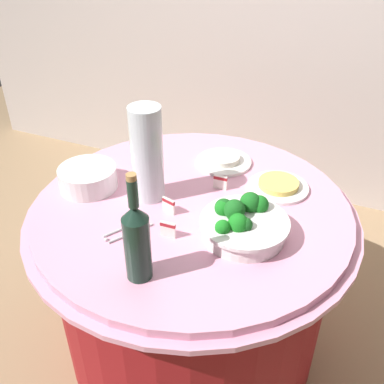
% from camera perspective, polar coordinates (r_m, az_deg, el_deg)
% --- Properties ---
extents(ground_plane, '(6.00, 6.00, 0.00)m').
position_cam_1_polar(ground_plane, '(2.08, -0.00, -18.39)').
color(ground_plane, '#9E7F5B').
extents(buffet_table, '(1.16, 1.16, 0.74)m').
position_cam_1_polar(buffet_table, '(1.79, -0.00, -11.05)').
color(buffet_table, maroon).
rests_on(buffet_table, ground_plane).
extents(broccoli_bowl, '(0.28, 0.28, 0.12)m').
position_cam_1_polar(broccoli_bowl, '(1.41, 6.48, -3.98)').
color(broccoli_bowl, white).
rests_on(broccoli_bowl, buffet_table).
extents(plate_stack, '(0.21, 0.21, 0.08)m').
position_cam_1_polar(plate_stack, '(1.67, -13.13, 1.80)').
color(plate_stack, white).
rests_on(plate_stack, buffet_table).
extents(wine_bottle, '(0.07, 0.07, 0.34)m').
position_cam_1_polar(wine_bottle, '(1.21, -7.14, -6.07)').
color(wine_bottle, '#1B3428').
rests_on(wine_bottle, buffet_table).
extents(decorative_fruit_vase, '(0.11, 0.11, 0.34)m').
position_cam_1_polar(decorative_fruit_vase, '(1.52, -5.72, 4.26)').
color(decorative_fruit_vase, silver).
rests_on(decorative_fruit_vase, buffet_table).
extents(serving_tongs, '(0.12, 0.16, 0.01)m').
position_cam_1_polar(serving_tongs, '(1.45, -8.35, -4.93)').
color(serving_tongs, silver).
rests_on(serving_tongs, buffet_table).
extents(food_plate_noodles, '(0.22, 0.22, 0.03)m').
position_cam_1_polar(food_plate_noodles, '(1.66, 10.96, 0.80)').
color(food_plate_noodles, white).
rests_on(food_plate_noodles, buffet_table).
extents(food_plate_rice, '(0.22, 0.22, 0.03)m').
position_cam_1_polar(food_plate_rice, '(1.79, 4.08, 4.04)').
color(food_plate_rice, white).
rests_on(food_plate_rice, buffet_table).
extents(label_placard_front, '(0.05, 0.02, 0.05)m').
position_cam_1_polar(label_placard_front, '(1.50, -3.00, -1.65)').
color(label_placard_front, white).
rests_on(label_placard_front, buffet_table).
extents(label_placard_mid, '(0.05, 0.01, 0.05)m').
position_cam_1_polar(label_placard_mid, '(1.62, 3.63, 1.34)').
color(label_placard_mid, white).
rests_on(label_placard_mid, buffet_table).
extents(label_placard_rear, '(0.05, 0.01, 0.05)m').
position_cam_1_polar(label_placard_rear, '(1.40, -3.08, -4.70)').
color(label_placard_rear, white).
rests_on(label_placard_rear, buffet_table).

